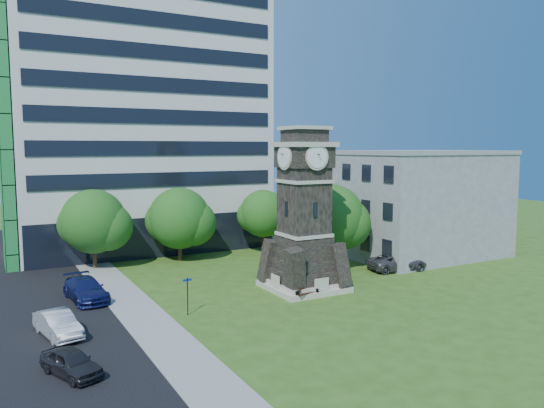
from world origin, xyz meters
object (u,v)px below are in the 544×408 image
clock_tower (304,220)px  car_street_mid (58,324)px  car_street_north (86,289)px  park_bench (306,292)px  car_street_south (71,363)px  street_sign (187,292)px  car_east_lot (397,262)px

clock_tower → car_street_mid: (-17.67, -1.95, -4.57)m
clock_tower → car_street_north: clock_tower is taller
car_street_mid → park_bench: 16.37m
car_street_south → car_street_mid: 5.88m
car_street_mid → street_sign: bearing=-11.7°
clock_tower → car_east_lot: size_ratio=2.33×
car_street_north → car_east_lot: bearing=-13.8°
car_street_north → park_bench: 15.47m
street_sign → car_street_north: bearing=123.9°
clock_tower → car_street_mid: clock_tower is taller
car_street_south → car_east_lot: (28.15, 9.02, 0.10)m
car_street_south → car_east_lot: size_ratio=0.71×
clock_tower → street_sign: size_ratio=5.00×
car_street_mid → clock_tower: bearing=-6.0°
car_street_mid → park_bench: car_street_mid is taller
clock_tower → park_bench: size_ratio=7.06×
clock_tower → park_bench: 5.53m
car_street_mid → car_street_north: car_street_north is taller
car_street_south → street_sign: bearing=14.8°
car_street_south → car_street_north: 12.86m
park_bench → car_street_south: bearing=179.3°
street_sign → car_street_mid: bearing=176.7°
car_street_south → park_bench: size_ratio=2.14×
car_east_lot → street_sign: street_sign is taller
car_street_mid → car_east_lot: size_ratio=0.83×
clock_tower → street_sign: clock_tower is taller
park_bench → car_street_mid: bearing=159.5°
car_street_north → park_bench: (13.72, -7.13, -0.30)m
park_bench → clock_tower: bearing=42.5°
car_street_mid → street_sign: (7.77, 0.08, 0.82)m
car_street_north → park_bench: bearing=-33.3°
car_east_lot → street_sign: size_ratio=2.14×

